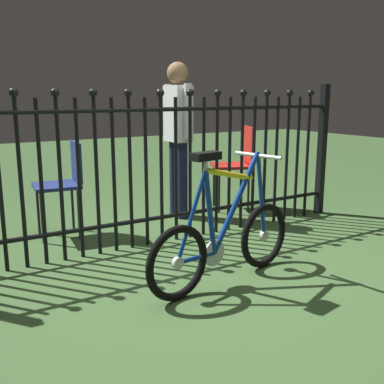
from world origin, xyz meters
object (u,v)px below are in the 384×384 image
at_px(chair_navy, 65,179).
at_px(person_visitor, 178,127).
at_px(bicycle, 225,239).
at_px(chair_red, 239,159).

xyz_separation_m(chair_navy, person_visitor, (1.18, 0.04, 0.41)).
distance_m(bicycle, person_visitor, 1.84).
relative_size(bicycle, chair_red, 1.43).
distance_m(bicycle, chair_navy, 1.72).
height_order(bicycle, person_visitor, person_visitor).
bearing_deg(chair_navy, bicycle, -69.25).
relative_size(bicycle, person_visitor, 0.83).
height_order(chair_navy, person_visitor, person_visitor).
distance_m(chair_navy, chair_red, 1.91).
bearing_deg(bicycle, chair_red, 50.49).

